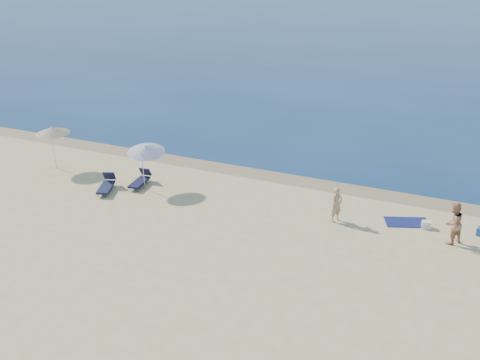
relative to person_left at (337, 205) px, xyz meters
name	(u,v)px	position (x,y,z in m)	size (l,w,h in m)	color
sea	(468,9)	(-1.83, 84.38, -0.79)	(240.00, 160.00, 0.01)	navy
wet_sand_strip	(321,184)	(-1.83, 3.78, -0.79)	(240.00, 1.60, 0.00)	#847254
person_left	(337,205)	(0.00, 0.00, 0.00)	(0.58, 0.38, 1.59)	tan
person_right	(453,223)	(4.87, -0.01, 0.11)	(0.87, 0.68, 1.80)	#AC775A
beach_towel	(407,222)	(2.89, 1.15, -0.78)	(1.85, 1.03, 0.03)	#0E154A
white_bag	(426,225)	(3.74, 0.97, -0.64)	(0.36, 0.31, 0.31)	silver
umbrella_near	(146,149)	(-9.56, -0.24, 1.26)	(2.42, 2.44, 2.41)	silver
umbrella_far	(52,130)	(-15.55, 0.06, 1.33)	(2.23, 2.24, 2.40)	silver
lounger_left	(106,185)	(-11.25, -1.37, -0.51)	(1.18, 1.84, 0.77)	#141A38
lounger_right	(140,180)	(-10.09, -0.13, -0.52)	(0.76, 1.74, 0.74)	#131636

